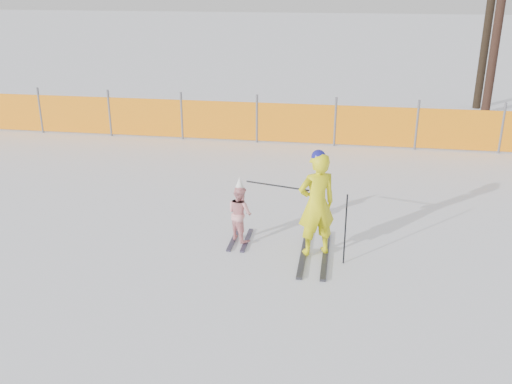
% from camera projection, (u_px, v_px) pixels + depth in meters
% --- Properties ---
extents(ground, '(120.00, 120.00, 0.00)m').
position_uv_depth(ground, '(251.00, 266.00, 8.58)').
color(ground, white).
rests_on(ground, ground).
extents(adult, '(0.71, 1.64, 1.71)m').
position_uv_depth(adult, '(317.00, 205.00, 8.61)').
color(adult, black).
rests_on(adult, ground).
extents(child, '(0.57, 0.86, 1.11)m').
position_uv_depth(child, '(240.00, 212.00, 9.21)').
color(child, black).
rests_on(child, ground).
extents(ski_poles, '(1.59, 0.51, 1.12)m').
position_uv_depth(ski_poles, '(312.00, 208.00, 8.61)').
color(ski_poles, black).
rests_on(ski_poles, ground).
extents(safety_fence, '(16.73, 0.06, 1.25)m').
position_uv_depth(safety_fence, '(194.00, 119.00, 14.93)').
color(safety_fence, '#595960').
rests_on(safety_fence, ground).
extents(tree_trunks, '(0.39, 0.99, 6.51)m').
position_uv_depth(tree_trunks, '(496.00, 7.00, 17.17)').
color(tree_trunks, black).
rests_on(tree_trunks, ground).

